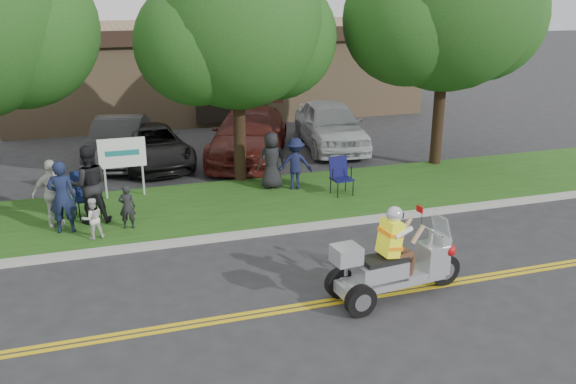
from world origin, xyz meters
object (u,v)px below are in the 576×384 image
object	(u,v)px
spectator_adult_left	(62,197)
parked_car_mid	(151,146)
spectator_adult_right	(54,194)
parked_car_right	(249,135)
lawn_chair_b	(340,173)
lawn_chair_a	(85,191)
parked_car_far_right	(330,125)
parked_car_left	(119,141)
trike_scooter	(393,266)
spectator_adult_mid	(89,185)

from	to	relation	value
spectator_adult_left	parked_car_mid	bearing A→B (deg)	-108.82
spectator_adult_right	parked_car_right	distance (m)	7.81
lawn_chair_b	spectator_adult_left	size ratio (longest dim) A/B	0.60
lawn_chair_a	parked_car_far_right	size ratio (longest dim) A/B	0.22
lawn_chair_b	spectator_adult_left	bearing A→B (deg)	-179.84
lawn_chair_a	parked_car_left	size ratio (longest dim) A/B	0.25
trike_scooter	lawn_chair_b	distance (m)	5.84
spectator_adult_left	spectator_adult_right	bearing A→B (deg)	-59.57
spectator_adult_right	parked_car_right	xyz separation A→B (m)	(6.03, 4.96, -0.12)
spectator_adult_left	lawn_chair_b	bearing A→B (deg)	-168.82
lawn_chair_b	spectator_adult_left	xyz separation A→B (m)	(-7.23, -0.66, 0.29)
lawn_chair_b	parked_car_left	bearing A→B (deg)	130.48
trike_scooter	spectator_adult_left	bearing A→B (deg)	133.55
spectator_adult_right	parked_car_mid	world-z (taller)	spectator_adult_right
lawn_chair_a	parked_car_far_right	xyz separation A→B (m)	(8.51, 4.85, 0.12)
spectator_adult_mid	parked_car_right	bearing A→B (deg)	-138.60
trike_scooter	spectator_adult_mid	world-z (taller)	spectator_adult_mid
lawn_chair_b	parked_car_far_right	xyz separation A→B (m)	(1.77, 5.22, 0.17)
trike_scooter	spectator_adult_mid	bearing A→B (deg)	127.86
trike_scooter	parked_car_right	world-z (taller)	trike_scooter
lawn_chair_a	parked_car_far_right	distance (m)	9.79
trike_scooter	spectator_adult_right	size ratio (longest dim) A/B	1.68
lawn_chair_b	parked_car_mid	distance (m)	6.77
lawn_chair_b	spectator_adult_mid	xyz separation A→B (m)	(-6.62, -0.18, 0.38)
parked_car_left	parked_car_far_right	world-z (taller)	parked_car_far_right
parked_car_right	parked_car_far_right	xyz separation A→B (m)	(3.17, 0.48, 0.04)
parked_car_right	lawn_chair_a	bearing A→B (deg)	-118.29
trike_scooter	lawn_chair_b	size ratio (longest dim) A/B	2.70
trike_scooter	parked_car_right	xyz separation A→B (m)	(-0.11, 10.44, 0.18)
spectator_adult_left	parked_car_far_right	world-z (taller)	spectator_adult_left
spectator_adult_right	lawn_chair_a	bearing A→B (deg)	-142.62
parked_car_mid	spectator_adult_mid	bearing A→B (deg)	-117.42
lawn_chair_a	lawn_chair_b	size ratio (longest dim) A/B	1.09
lawn_chair_b	spectator_adult_mid	bearing A→B (deg)	176.50
spectator_adult_right	parked_car_left	size ratio (longest dim) A/B	0.37
spectator_adult_left	parked_car_mid	size ratio (longest dim) A/B	0.38
lawn_chair_a	spectator_adult_left	world-z (taller)	spectator_adult_left
lawn_chair_b	spectator_adult_right	world-z (taller)	spectator_adult_right
lawn_chair_a	spectator_adult_right	world-z (taller)	spectator_adult_right
lawn_chair_b	parked_car_mid	world-z (taller)	parked_car_mid
spectator_adult_left	spectator_adult_right	size ratio (longest dim) A/B	1.04
parked_car_left	parked_car_right	xyz separation A→B (m)	(4.25, -0.80, 0.08)
parked_car_left	parked_car_far_right	bearing A→B (deg)	10.83
parked_car_mid	lawn_chair_a	bearing A→B (deg)	-120.98
parked_car_left	lawn_chair_a	bearing A→B (deg)	-88.65
parked_car_far_right	lawn_chair_b	bearing A→B (deg)	-100.61
parked_car_mid	parked_car_far_right	size ratio (longest dim) A/B	0.91
spectator_adult_left	spectator_adult_right	xyz separation A→B (m)	(-0.20, 0.44, -0.04)
lawn_chair_b	spectator_adult_mid	world-z (taller)	spectator_adult_mid
lawn_chair_a	parked_car_right	world-z (taller)	parked_car_right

